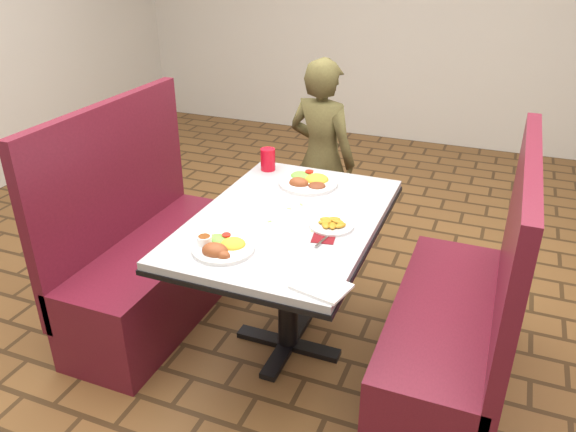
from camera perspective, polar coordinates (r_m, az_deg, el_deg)
The scene contains 14 objects.
dining_table at distance 2.61m, azimuth 0.00°, elevation -1.89°, with size 0.81×1.21×0.75m.
booth_bench_left at distance 3.12m, azimuth -13.81°, elevation -4.49°, with size 0.47×1.20×1.17m.
booth_bench_right at distance 2.64m, azimuth 16.60°, elevation -11.09°, with size 0.47×1.20×1.17m.
diner_person at distance 3.56m, azimuth 3.43°, elevation 5.77°, with size 0.46×0.30×1.27m, color brown.
near_dinner_plate at distance 2.29m, azimuth -6.77°, elevation -2.88°, with size 0.25×0.25×0.08m.
far_dinner_plate at distance 2.89m, azimuth 2.12°, elevation 3.76°, with size 0.30×0.30×0.08m.
plantain_plate at distance 2.47m, azimuth 4.45°, elevation -0.86°, with size 0.19×0.19×0.03m.
maroon_napkin at distance 2.38m, azimuth 3.64°, elevation -2.26°, with size 0.10×0.10×0.00m, color maroon.
spoon_utensil at distance 2.36m, azimuth 3.66°, elevation -2.41°, with size 0.01×0.15×0.00m, color silver.
red_tumbler at distance 3.06m, azimuth -2.05°, elevation 5.77°, with size 0.08×0.08×0.12m, color red.
paper_napkin at distance 2.06m, azimuth 3.41°, elevation -7.14°, with size 0.19×0.15×0.01m, color white.
knife_utensil at distance 2.30m, azimuth -4.83°, elevation -3.09°, with size 0.01×0.17×0.00m, color silver.
fork_utensil at distance 2.34m, azimuth -6.15°, elevation -2.67°, with size 0.01×0.15×0.00m, color silver.
lettuce_shreds at distance 2.60m, azimuth 1.31°, elevation 0.42°, with size 0.28×0.32×0.00m, color #8FBE4C, non-canonical shape.
Camera 1 is at (0.85, -2.13, 1.90)m, focal length 35.00 mm.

